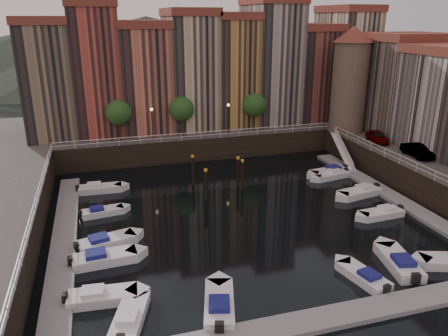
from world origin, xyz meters
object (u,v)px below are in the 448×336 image
object	(u,v)px
boat_left_2	(105,242)
gangway	(343,149)
corner_tower	(350,78)
mooring_pilings	(220,176)
boat_left_0	(101,297)
car_b	(417,151)
boat_left_1	(103,258)
car_a	(377,137)

from	to	relation	value
boat_left_2	gangway	bearing A→B (deg)	9.87
corner_tower	mooring_pilings	world-z (taller)	corner_tower
gangway	mooring_pilings	world-z (taller)	gangway
corner_tower	boat_left_0	xyz separation A→B (m)	(-33.41, -25.51, -9.82)
corner_tower	car_b	bearing A→B (deg)	-84.30
corner_tower	car_b	distance (m)	14.43
boat_left_0	boat_left_1	distance (m)	4.94
corner_tower	mooring_pilings	xyz separation A→B (m)	(-20.45, -8.82, -8.54)
gangway	boat_left_2	size ratio (longest dim) A/B	1.64
boat_left_1	boat_left_0	bearing A→B (deg)	-96.99
corner_tower	boat_left_1	bearing A→B (deg)	-148.15
corner_tower	gangway	size ratio (longest dim) A/B	1.66
boat_left_1	car_a	size ratio (longest dim) A/B	1.23
boat_left_0	boat_left_1	world-z (taller)	boat_left_1
corner_tower	car_b	size ratio (longest dim) A/B	3.19
corner_tower	car_a	bearing A→B (deg)	-84.57
mooring_pilings	boat_left_2	xyz separation A→B (m)	(-12.43, -9.13, -1.27)
boat_left_2	car_a	distance (m)	35.57
boat_left_2	car_b	xyz separation A→B (m)	(34.16, 5.12, 3.33)
gangway	corner_tower	bearing A→B (deg)	57.20
boat_left_2	car_a	bearing A→B (deg)	4.71
mooring_pilings	boat_left_1	world-z (taller)	mooring_pilings
mooring_pilings	car_b	size ratio (longest dim) A/B	1.20
boat_left_0	car_b	distance (m)	37.09
gangway	car_a	world-z (taller)	car_a
boat_left_0	boat_left_2	size ratio (longest dim) A/B	0.96
boat_left_0	boat_left_2	xyz separation A→B (m)	(0.54, 7.56, 0.01)
boat_left_2	car_a	xyz separation A→B (m)	(33.49, 11.53, 3.33)
gangway	car_b	world-z (taller)	car_b
mooring_pilings	boat_left_0	bearing A→B (deg)	-127.84
corner_tower	boat_left_2	distance (m)	38.72
boat_left_0	boat_left_2	bearing A→B (deg)	90.76
boat_left_2	car_b	bearing A→B (deg)	-5.77
gangway	boat_left_2	distance (m)	32.89
boat_left_0	car_a	bearing A→B (deg)	34.12
corner_tower	car_a	xyz separation A→B (m)	(0.61, -6.41, -6.48)
car_a	car_b	bearing A→B (deg)	-72.80
mooring_pilings	boat_left_0	xyz separation A→B (m)	(-12.97, -16.69, -1.28)
boat_left_2	mooring_pilings	bearing A→B (deg)	22.02
boat_left_1	boat_left_2	xyz separation A→B (m)	(0.24, 2.62, -0.01)
corner_tower	car_b	world-z (taller)	corner_tower
corner_tower	boat_left_1	size ratio (longest dim) A/B	2.67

